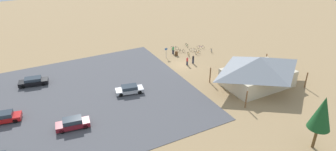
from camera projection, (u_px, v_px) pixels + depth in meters
ground at (183, 65)px, 55.84m from camera, size 160.00×160.00×0.00m
parking_lot_asphalt at (65, 102)px, 43.64m from camera, size 40.08×31.54×0.05m
bike_pavilion at (259, 70)px, 47.39m from camera, size 13.18×9.28×5.12m
trash_bin at (176, 53)px, 59.96m from camera, size 0.60×0.60×0.90m
lot_sign at (166, 51)px, 58.45m from camera, size 0.56×0.08×2.20m
pine_far_west at (322, 113)px, 32.45m from camera, size 2.56×2.56×7.05m
bicycle_orange_near_sign at (198, 53)px, 60.60m from camera, size 1.56×0.60×0.82m
bicycle_black_yard_right at (181, 51)px, 61.60m from camera, size 1.47×0.93×0.74m
bicycle_green_lone_west at (187, 45)px, 64.40m from camera, size 0.48×1.64×0.82m
bicycle_white_lone_east at (193, 50)px, 61.96m from camera, size 1.21×1.15×0.80m
bicycle_purple_trailside at (201, 47)px, 63.60m from camera, size 1.40×0.94×0.75m
bicycle_yellow_front_row at (188, 54)px, 59.70m from camera, size 0.64×1.65×0.82m
bicycle_silver_back_row at (211, 51)px, 61.62m from camera, size 0.79×1.46×0.77m
bicycle_teal_yard_center at (175, 48)px, 62.86m from camera, size 1.23×1.30×0.87m
car_red_inner_stall at (3, 118)px, 38.88m from camera, size 4.78×2.53×1.41m
car_silver_second_row at (129, 89)px, 45.88m from camera, size 4.66×2.65×1.30m
car_maroon_back_corner at (73, 123)px, 37.67m from camera, size 4.51×2.32×1.47m
car_black_far_end at (33, 81)px, 48.31m from camera, size 4.86×2.57×1.33m
visitor_crossing_yard at (173, 50)px, 60.57m from camera, size 0.36×0.36×1.73m
visitor_near_lot at (193, 59)px, 56.15m from camera, size 0.36×0.36×1.74m
visitor_at_bikes at (187, 61)px, 55.47m from camera, size 0.39×0.36×1.72m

